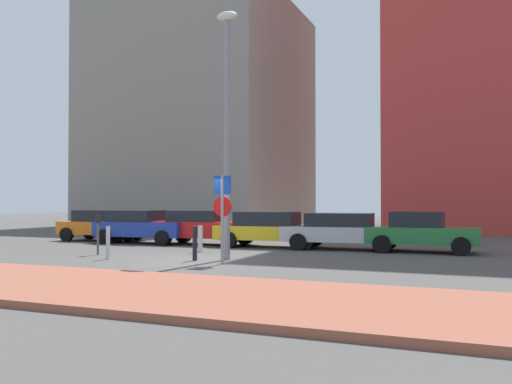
{
  "coord_description": "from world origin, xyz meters",
  "views": [
    {
      "loc": [
        8.23,
        -14.94,
        1.82
      ],
      "look_at": [
        1.35,
        1.61,
        2.15
      ],
      "focal_mm": 37.98,
      "sensor_mm": 36.0,
      "label": 1
    }
  ],
  "objects_px": {
    "traffic_bollard_far": "(108,243)",
    "parked_car_orange": "(102,225)",
    "parked_car_blue": "(142,226)",
    "parked_car_yellow": "(271,229)",
    "parked_car_silver": "(342,230)",
    "parking_meter": "(98,229)",
    "traffic_bollard_near": "(195,244)",
    "street_lamp": "(227,115)",
    "traffic_bollard_mid": "(200,239)",
    "parked_car_red": "(204,227)",
    "parked_car_green": "(421,231)",
    "parking_sign_post": "(222,208)"
  },
  "relations": [
    {
      "from": "parking_sign_post",
      "to": "traffic_bollard_far",
      "type": "height_order",
      "value": "parking_sign_post"
    },
    {
      "from": "parked_car_silver",
      "to": "traffic_bollard_far",
      "type": "distance_m",
      "value": 8.74
    },
    {
      "from": "parked_car_yellow",
      "to": "parked_car_green",
      "type": "height_order",
      "value": "parked_car_green"
    },
    {
      "from": "parking_meter",
      "to": "traffic_bollard_mid",
      "type": "height_order",
      "value": "parking_meter"
    },
    {
      "from": "street_lamp",
      "to": "traffic_bollard_near",
      "type": "xyz_separation_m",
      "value": [
        -0.81,
        -0.61,
        -4.05
      ]
    },
    {
      "from": "parking_meter",
      "to": "parked_car_silver",
      "type": "bearing_deg",
      "value": 35.61
    },
    {
      "from": "parked_car_green",
      "to": "parked_car_silver",
      "type": "bearing_deg",
      "value": -179.88
    },
    {
      "from": "parked_car_silver",
      "to": "traffic_bollard_mid",
      "type": "xyz_separation_m",
      "value": [
        -4.51,
        -3.02,
        -0.26
      ]
    },
    {
      "from": "parked_car_blue",
      "to": "traffic_bollard_far",
      "type": "distance_m",
      "value": 6.69
    },
    {
      "from": "parked_car_yellow",
      "to": "traffic_bollard_far",
      "type": "height_order",
      "value": "parked_car_yellow"
    },
    {
      "from": "traffic_bollard_mid",
      "to": "traffic_bollard_near",
      "type": "bearing_deg",
      "value": -64.95
    },
    {
      "from": "parked_car_yellow",
      "to": "parked_car_orange",
      "type": "bearing_deg",
      "value": 177.95
    },
    {
      "from": "parked_car_yellow",
      "to": "traffic_bollard_far",
      "type": "distance_m",
      "value": 7.02
    },
    {
      "from": "parked_car_yellow",
      "to": "parked_car_silver",
      "type": "relative_size",
      "value": 0.98
    },
    {
      "from": "parked_car_blue",
      "to": "traffic_bollard_near",
      "type": "bearing_deg",
      "value": -43.5
    },
    {
      "from": "parked_car_red",
      "to": "parked_car_silver",
      "type": "distance_m",
      "value": 6.04
    },
    {
      "from": "parked_car_yellow",
      "to": "street_lamp",
      "type": "height_order",
      "value": "street_lamp"
    },
    {
      "from": "parked_car_green",
      "to": "parking_sign_post",
      "type": "height_order",
      "value": "parking_sign_post"
    },
    {
      "from": "parked_car_red",
      "to": "parked_car_yellow",
      "type": "xyz_separation_m",
      "value": [
        3.13,
        -0.14,
        -0.02
      ]
    },
    {
      "from": "parked_car_yellow",
      "to": "traffic_bollard_near",
      "type": "xyz_separation_m",
      "value": [
        -0.42,
        -5.53,
        -0.23
      ]
    },
    {
      "from": "parked_car_orange",
      "to": "parked_car_green",
      "type": "xyz_separation_m",
      "value": [
        14.43,
        -0.27,
        -0.0
      ]
    },
    {
      "from": "parked_car_blue",
      "to": "traffic_bollard_far",
      "type": "relative_size",
      "value": 4.07
    },
    {
      "from": "parked_car_red",
      "to": "street_lamp",
      "type": "xyz_separation_m",
      "value": [
        3.52,
        -5.06,
        3.81
      ]
    },
    {
      "from": "parked_car_orange",
      "to": "traffic_bollard_mid",
      "type": "xyz_separation_m",
      "value": [
        7.02,
        -3.3,
        -0.28
      ]
    },
    {
      "from": "traffic_bollard_near",
      "to": "street_lamp",
      "type": "bearing_deg",
      "value": 37.15
    },
    {
      "from": "parked_car_silver",
      "to": "parking_sign_post",
      "type": "distance_m",
      "value": 6.53
    },
    {
      "from": "parked_car_orange",
      "to": "parked_car_green",
      "type": "relative_size",
      "value": 1.04
    },
    {
      "from": "street_lamp",
      "to": "traffic_bollard_mid",
      "type": "bearing_deg",
      "value": 136.0
    },
    {
      "from": "parked_car_green",
      "to": "parking_meter",
      "type": "relative_size",
      "value": 2.82
    },
    {
      "from": "traffic_bollard_far",
      "to": "parking_meter",
      "type": "bearing_deg",
      "value": 139.64
    },
    {
      "from": "traffic_bollard_far",
      "to": "parked_car_orange",
      "type": "bearing_deg",
      "value": 129.77
    },
    {
      "from": "parking_meter",
      "to": "parking_sign_post",
      "type": "bearing_deg",
      "value": -9.62
    },
    {
      "from": "traffic_bollard_mid",
      "to": "parking_meter",
      "type": "bearing_deg",
      "value": -141.65
    },
    {
      "from": "parked_car_blue",
      "to": "traffic_bollard_mid",
      "type": "xyz_separation_m",
      "value": [
        4.41,
        -2.77,
        -0.28
      ]
    },
    {
      "from": "traffic_bollard_near",
      "to": "parked_car_blue",
      "type": "bearing_deg",
      "value": 136.5
    },
    {
      "from": "parking_sign_post",
      "to": "traffic_bollard_near",
      "type": "xyz_separation_m",
      "value": [
        -1.23,
        0.56,
        -1.11
      ]
    },
    {
      "from": "parking_meter",
      "to": "street_lamp",
      "type": "xyz_separation_m",
      "value": [
        4.79,
        0.29,
        3.68
      ]
    },
    {
      "from": "parked_car_red",
      "to": "traffic_bollard_far",
      "type": "height_order",
      "value": "parked_car_red"
    },
    {
      "from": "parked_car_orange",
      "to": "traffic_bollard_far",
      "type": "relative_size",
      "value": 3.84
    },
    {
      "from": "parking_meter",
      "to": "parked_car_orange",
      "type": "bearing_deg",
      "value": 127.45
    },
    {
      "from": "parked_car_silver",
      "to": "parked_car_blue",
      "type": "bearing_deg",
      "value": -178.38
    },
    {
      "from": "parked_car_blue",
      "to": "traffic_bollard_far",
      "type": "height_order",
      "value": "parked_car_blue"
    },
    {
      "from": "parked_car_yellow",
      "to": "traffic_bollard_near",
      "type": "distance_m",
      "value": 5.55
    },
    {
      "from": "traffic_bollard_near",
      "to": "parked_car_green",
      "type": "bearing_deg",
      "value": 41.8
    },
    {
      "from": "parking_sign_post",
      "to": "street_lamp",
      "type": "height_order",
      "value": "street_lamp"
    },
    {
      "from": "parked_car_orange",
      "to": "street_lamp",
      "type": "xyz_separation_m",
      "value": [
        9.01,
        -5.23,
        3.82
      ]
    },
    {
      "from": "parked_car_green",
      "to": "parked_car_orange",
      "type": "bearing_deg",
      "value": 178.92
    },
    {
      "from": "parked_car_yellow",
      "to": "street_lamp",
      "type": "xyz_separation_m",
      "value": [
        0.39,
        -4.92,
        3.82
      ]
    },
    {
      "from": "parked_car_blue",
      "to": "parked_car_yellow",
      "type": "distance_m",
      "value": 6.02
    },
    {
      "from": "parking_sign_post",
      "to": "parked_car_green",
      "type": "bearing_deg",
      "value": 50.76
    }
  ]
}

